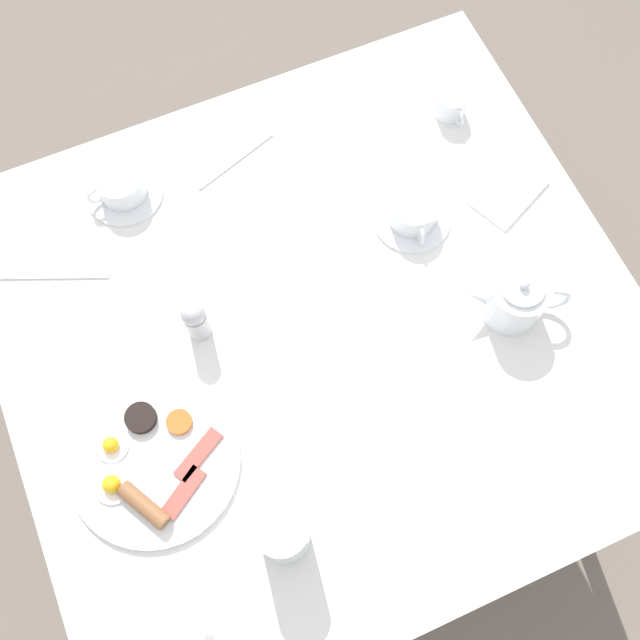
% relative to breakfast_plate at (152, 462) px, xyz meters
% --- Properties ---
extents(ground_plane, '(8.00, 8.00, 0.00)m').
position_rel_breakfast_plate_xyz_m(ground_plane, '(-0.12, 0.36, -0.79)').
color(ground_plane, '#70665B').
extents(table, '(1.08, 1.14, 0.78)m').
position_rel_breakfast_plate_xyz_m(table, '(-0.12, 0.36, -0.08)').
color(table, white).
rests_on(table, ground_plane).
extents(breakfast_plate, '(0.29, 0.29, 0.04)m').
position_rel_breakfast_plate_xyz_m(breakfast_plate, '(0.00, 0.00, 0.00)').
color(breakfast_plate, white).
rests_on(breakfast_plate, table).
extents(teapot_near, '(0.11, 0.18, 0.12)m').
position_rel_breakfast_plate_xyz_m(teapot_near, '(-0.01, 0.69, 0.04)').
color(teapot_near, white).
rests_on(teapot_near, table).
extents(teacup_with_saucer_left, '(0.15, 0.15, 0.06)m').
position_rel_breakfast_plate_xyz_m(teacup_with_saucer_left, '(-0.25, 0.61, 0.02)').
color(teacup_with_saucer_left, white).
rests_on(teacup_with_saucer_left, table).
extents(teacup_with_saucer_right, '(0.15, 0.15, 0.06)m').
position_rel_breakfast_plate_xyz_m(teacup_with_saucer_right, '(-0.52, 0.12, 0.02)').
color(teacup_with_saucer_right, white).
rests_on(teacup_with_saucer_right, table).
extents(water_glass_tall, '(0.08, 0.08, 0.15)m').
position_rel_breakfast_plate_xyz_m(water_glass_tall, '(0.20, 0.16, 0.06)').
color(water_glass_tall, white).
rests_on(water_glass_tall, table).
extents(creamer_jug, '(0.08, 0.06, 0.05)m').
position_rel_breakfast_plate_xyz_m(creamer_jug, '(-0.44, 0.78, 0.02)').
color(creamer_jug, white).
rests_on(creamer_jug, table).
extents(salt_grinder, '(0.04, 0.04, 0.11)m').
position_rel_breakfast_plate_xyz_m(salt_grinder, '(-0.19, 0.16, 0.05)').
color(salt_grinder, '#BCBCC1').
rests_on(salt_grinder, table).
extents(napkin_folded, '(0.15, 0.17, 0.01)m').
position_rel_breakfast_plate_xyz_m(napkin_folded, '(-0.22, 0.80, -0.01)').
color(napkin_folded, white).
rests_on(napkin_folded, table).
extents(fork_by_plate, '(0.07, 0.18, 0.00)m').
position_rel_breakfast_plate_xyz_m(fork_by_plate, '(-0.50, 0.34, -0.01)').
color(fork_by_plate, silver).
rests_on(fork_by_plate, table).
extents(knife_by_plate, '(0.09, 0.20, 0.00)m').
position_rel_breakfast_plate_xyz_m(knife_by_plate, '(-0.40, -0.06, -0.01)').
color(knife_by_plate, silver).
rests_on(knife_by_plate, table).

